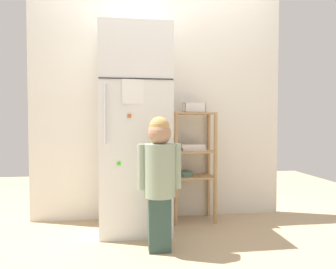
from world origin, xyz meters
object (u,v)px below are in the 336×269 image
pantry_shelf_unit (193,157)px  child_standing (160,170)px  refrigerator (135,130)px  fruit_bin (194,109)px

pantry_shelf_unit → child_standing: bearing=-120.1°
refrigerator → child_standing: refrigerator is taller
pantry_shelf_unit → fruit_bin: bearing=46.4°
refrigerator → child_standing: bearing=-73.3°
child_standing → pantry_shelf_unit: size_ratio=0.95×
refrigerator → fruit_bin: refrigerator is taller
pantry_shelf_unit → fruit_bin: (0.02, 0.02, 0.46)m
refrigerator → fruit_bin: bearing=17.1°
fruit_bin → pantry_shelf_unit: bearing=-133.6°
refrigerator → child_standing: (0.16, -0.53, -0.29)m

